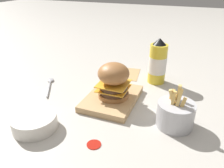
% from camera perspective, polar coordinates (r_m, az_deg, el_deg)
% --- Properties ---
extents(ground_plane, '(6.00, 6.00, 0.00)m').
position_cam_1_polar(ground_plane, '(0.88, -4.36, -3.30)').
color(ground_plane, '#B7B2A8').
extents(serving_board, '(0.25, 0.18, 0.02)m').
position_cam_1_polar(serving_board, '(0.85, 0.00, -3.72)').
color(serving_board, tan).
rests_on(serving_board, ground_plane).
extents(burger, '(0.12, 0.12, 0.13)m').
position_cam_1_polar(burger, '(0.80, 0.40, 1.03)').
color(burger, '#9E6638').
rests_on(burger, serving_board).
extents(ketchup_bottle, '(0.08, 0.08, 0.20)m').
position_cam_1_polar(ketchup_bottle, '(0.99, 11.81, 5.43)').
color(ketchup_bottle, yellow).
rests_on(ketchup_bottle, ground_plane).
extents(fries_basket, '(0.12, 0.12, 0.15)m').
position_cam_1_polar(fries_basket, '(0.73, 16.21, -7.51)').
color(fries_basket, '#B7B7BC').
rests_on(fries_basket, ground_plane).
extents(side_bowl, '(0.14, 0.14, 0.05)m').
position_cam_1_polar(side_bowl, '(0.74, -19.58, -9.20)').
color(side_bowl, silver).
rests_on(side_bowl, ground_plane).
extents(spoon, '(0.16, 0.11, 0.01)m').
position_cam_1_polar(spoon, '(1.01, -15.90, 0.22)').
color(spoon, '#B2B2B7').
rests_on(spoon, ground_plane).
extents(ketchup_puddle, '(0.04, 0.04, 0.00)m').
position_cam_1_polar(ketchup_puddle, '(0.66, -4.77, -15.42)').
color(ketchup_puddle, '#B21E14').
rests_on(ketchup_puddle, ground_plane).
extents(parchment_square, '(0.17, 0.17, 0.00)m').
position_cam_1_polar(parchment_square, '(1.09, 3.04, 2.82)').
color(parchment_square, tan).
rests_on(parchment_square, ground_plane).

